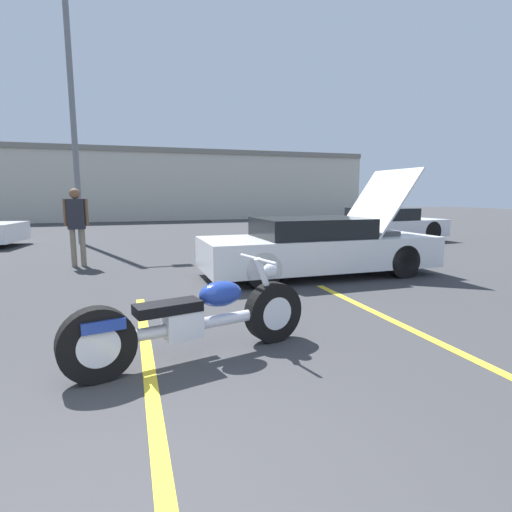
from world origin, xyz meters
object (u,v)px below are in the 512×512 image
motorcycle (195,320)px  light_pole (75,103)px  parked_car_right_row (384,225)px  show_car_hood_open (319,246)px  spectator_near_motorcycle (76,220)px

motorcycle → light_pole: bearing=87.0°
parked_car_right_row → motorcycle: bearing=-140.5°
motorcycle → parked_car_right_row: (7.87, 8.00, 0.17)m
motorcycle → show_car_hood_open: (3.08, 3.42, 0.19)m
light_pole → show_car_hood_open: (5.11, -7.04, -3.89)m
parked_car_right_row → show_car_hood_open: bearing=-142.2°
spectator_near_motorcycle → light_pole: bearing=94.2°
light_pole → parked_car_right_row: size_ratio=1.91×
spectator_near_motorcycle → motorcycle: bearing=-74.1°
parked_car_right_row → spectator_near_motorcycle: bearing=-173.9°
light_pole → spectator_near_motorcycle: bearing=-85.8°
motorcycle → spectator_near_motorcycle: 6.23m
show_car_hood_open → parked_car_right_row: 6.63m
light_pole → show_car_hood_open: light_pole is taller
light_pole → motorcycle: bearing=-79.1°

